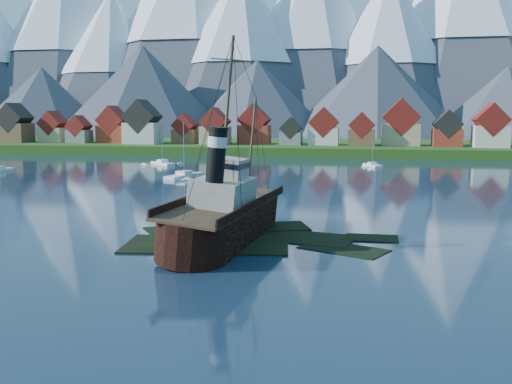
% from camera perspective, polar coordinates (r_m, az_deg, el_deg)
% --- Properties ---
extents(ground, '(1400.00, 1400.00, 0.00)m').
position_cam_1_polar(ground, '(64.74, -1.91, -5.07)').
color(ground, '#162A3E').
rests_on(ground, ground).
extents(shoal, '(31.71, 21.24, 1.14)m').
position_cam_1_polar(shoal, '(66.51, 0.00, -5.03)').
color(shoal, black).
rests_on(shoal, ground).
extents(shore_bank, '(600.00, 80.00, 3.20)m').
position_cam_1_polar(shore_bank, '(232.38, 7.56, 4.16)').
color(shore_bank, '#1F4213').
rests_on(shore_bank, ground).
extents(seawall, '(600.00, 2.50, 2.00)m').
position_cam_1_polar(seawall, '(194.55, 6.86, 3.48)').
color(seawall, '#3F3D38').
rests_on(seawall, ground).
extents(town, '(250.96, 16.69, 17.30)m').
position_cam_1_polar(town, '(218.93, -1.43, 6.36)').
color(town, maroon).
rests_on(town, ground).
extents(mountains, '(965.00, 340.00, 205.00)m').
position_cam_1_polar(mountains, '(548.12, 9.75, 15.52)').
color(mountains, '#2D333D').
rests_on(mountains, ground).
extents(tugboat_wreck, '(6.99, 30.11, 23.86)m').
position_cam_1_polar(tugboat_wreck, '(66.14, -2.95, -2.15)').
color(tugboat_wreck, black).
rests_on(tugboat_wreck, ground).
extents(sailboat_b, '(3.39, 7.95, 11.20)m').
position_cam_1_polar(sailboat_b, '(158.87, -24.23, 1.99)').
color(sailboat_b, white).
rests_on(sailboat_b, ground).
extents(sailboat_c, '(9.15, 8.55, 12.93)m').
position_cam_1_polar(sailboat_c, '(165.86, -9.33, 2.79)').
color(sailboat_c, white).
rests_on(sailboat_c, ground).
extents(sailboat_e, '(5.40, 8.67, 9.90)m').
position_cam_1_polar(sailboat_e, '(162.06, 11.54, 2.60)').
color(sailboat_e, white).
rests_on(sailboat_e, ground).
extents(sailboat_f, '(6.25, 12.19, 13.23)m').
position_cam_1_polar(sailboat_f, '(131.60, -7.19, 1.56)').
color(sailboat_f, white).
rests_on(sailboat_f, ground).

